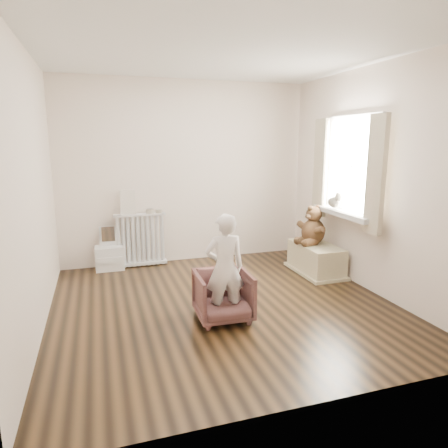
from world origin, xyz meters
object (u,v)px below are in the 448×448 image
object	(u,v)px
toy_bench	(316,258)
plush_cat	(335,201)
radiator	(141,239)
toy_vanity	(109,250)
child	(225,268)
teddy_bear	(314,223)
armchair	(223,296)

from	to	relation	value
toy_bench	plush_cat	distance (m)	0.83
radiator	toy_vanity	size ratio (longest dim) A/B	1.26
child	toy_vanity	bearing A→B (deg)	-61.74
teddy_bear	plush_cat	size ratio (longest dim) A/B	1.99
plush_cat	child	bearing A→B (deg)	-158.73
radiator	child	world-z (taller)	child
armchair	child	bearing A→B (deg)	-88.27
toy_vanity	toy_bench	size ratio (longest dim) A/B	0.72
plush_cat	radiator	bearing A→B (deg)	147.80
radiator	teddy_bear	world-z (taller)	teddy_bear
child	toy_bench	bearing A→B (deg)	-145.37
armchair	radiator	bearing A→B (deg)	107.83
radiator	toy_bench	xyz separation A→B (m)	(2.22, -1.02, -0.19)
child	armchair	bearing A→B (deg)	-88.27
toy_vanity	armchair	distance (m)	2.25
radiator	plush_cat	bearing A→B (deg)	-26.61
toy_vanity	armchair	world-z (taller)	toy_vanity
child	plush_cat	size ratio (longest dim) A/B	4.11
toy_vanity	teddy_bear	world-z (taller)	teddy_bear
radiator	toy_bench	world-z (taller)	radiator
child	teddy_bear	size ratio (longest dim) A/B	2.06
radiator	teddy_bear	xyz separation A→B (m)	(2.20, -0.96, 0.28)
toy_bench	teddy_bear	size ratio (longest dim) A/B	1.60
plush_cat	toy_vanity	bearing A→B (deg)	152.03
radiator	plush_cat	distance (m)	2.71
radiator	armchair	size ratio (longest dim) A/B	1.39
child	toy_bench	distance (m)	1.98
toy_vanity	child	size ratio (longest dim) A/B	0.56
plush_cat	teddy_bear	bearing A→B (deg)	120.00
toy_bench	teddy_bear	world-z (taller)	teddy_bear
child	plush_cat	bearing A→B (deg)	-151.41
radiator	toy_vanity	world-z (taller)	radiator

